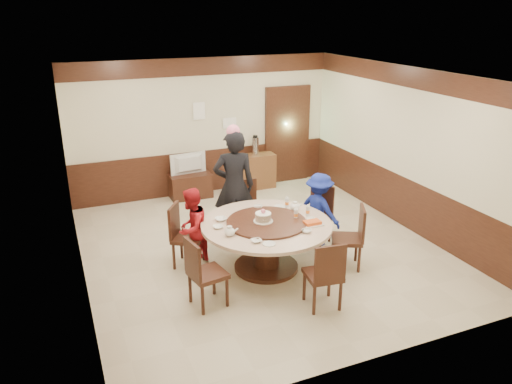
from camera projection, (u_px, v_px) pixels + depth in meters
name	position (u px, v px, depth m)	size (l,w,h in m)	color
room	(261.00, 187.00, 7.83)	(6.00, 6.04, 2.84)	beige
banquet_table	(266.00, 236.00, 7.39)	(1.93, 1.93, 0.78)	#371B11
chair_0	(316.00, 226.00, 8.31)	(0.61, 0.61, 0.97)	#371B11
chair_1	(248.00, 219.00, 8.55)	(0.49, 0.49, 0.97)	#371B11
chair_2	(187.00, 246.00, 7.58)	(0.61, 0.61, 0.97)	#371B11
chair_3	(207.00, 284.00, 6.55)	(0.52, 0.51, 0.97)	#371B11
chair_4	(323.00, 286.00, 6.52)	(0.49, 0.50, 0.97)	#371B11
chair_5	(348.00, 248.00, 7.53)	(0.59, 0.59, 0.97)	#371B11
person_standing	(234.00, 186.00, 8.24)	(0.69, 0.45, 1.89)	black
person_red	(192.00, 228.00, 7.46)	(0.60, 0.47, 1.24)	#AE171F
person_blue	(319.00, 210.00, 8.14)	(0.80, 0.46, 1.24)	navy
birthday_cake	(263.00, 217.00, 7.27)	(0.29, 0.29, 0.20)	white
teapot_left	(230.00, 232.00, 6.88)	(0.17, 0.15, 0.13)	white
teapot_right	(295.00, 207.00, 7.75)	(0.17, 0.15, 0.13)	white
bowl_0	(221.00, 219.00, 7.39)	(0.17, 0.17, 0.04)	white
bowl_1	(307.00, 231.00, 7.00)	(0.14, 0.14, 0.04)	white
bowl_2	(256.00, 241.00, 6.71)	(0.15, 0.15, 0.04)	white
bowl_3	(311.00, 219.00, 7.38)	(0.14, 0.14, 0.04)	white
bowl_4	(218.00, 227.00, 7.14)	(0.14, 0.14, 0.04)	white
bowl_5	(258.00, 207.00, 7.84)	(0.14, 0.14, 0.04)	white
saucer_near	(269.00, 244.00, 6.66)	(0.18, 0.18, 0.01)	white
saucer_far	(280.00, 206.00, 7.90)	(0.18, 0.18, 0.01)	white
shrimp_platter	(312.00, 223.00, 7.24)	(0.30, 0.20, 0.06)	white
bottle_0	(296.00, 214.00, 7.41)	(0.06, 0.06, 0.16)	silver
bottle_1	(308.00, 211.00, 7.54)	(0.06, 0.06, 0.16)	silver
bottle_2	(287.00, 203.00, 7.86)	(0.06, 0.06, 0.16)	silver
tv_stand	(191.00, 186.00, 10.33)	(0.85, 0.45, 0.50)	#371B11
television	(189.00, 164.00, 10.17)	(0.76, 0.10, 0.44)	gray
side_cabinet	(256.00, 171.00, 10.85)	(0.80, 0.40, 0.75)	brown
thermos	(255.00, 146.00, 10.65)	(0.15, 0.15, 0.38)	silver
notice_left	(199.00, 111.00, 10.10)	(0.25, 0.00, 0.35)	white
notice_right	(230.00, 123.00, 10.44)	(0.30, 0.00, 0.22)	white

